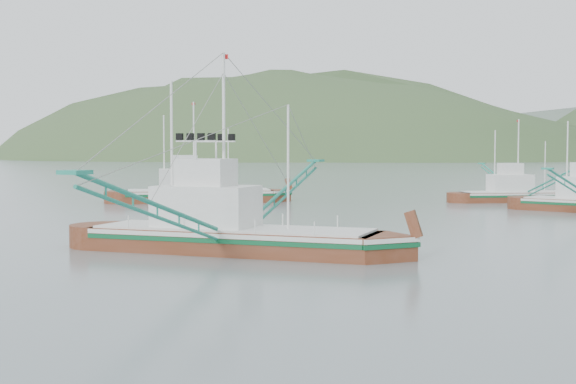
% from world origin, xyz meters
% --- Properties ---
extents(ground, '(1200.00, 1200.00, 0.00)m').
position_xyz_m(ground, '(0.00, 0.00, 0.00)').
color(ground, slate).
rests_on(ground, ground).
extents(main_boat, '(16.69, 29.50, 11.97)m').
position_xyz_m(main_boat, '(-1.58, 1.70, 1.80)').
color(main_boat, '#5E2913').
rests_on(main_boat, ground).
extents(bg_boat_far, '(16.73, 21.45, 9.58)m').
position_xyz_m(bg_boat_far, '(5.68, 51.59, 2.03)').
color(bg_boat_far, '#5E2913').
rests_on(bg_boat_far, ground).
extents(bg_boat_left, '(21.14, 25.48, 11.56)m').
position_xyz_m(bg_boat_left, '(-25.34, 35.93, 2.46)').
color(bg_boat_left, '#5E2913').
rests_on(bg_boat_left, ground).
extents(headland_left, '(448.00, 308.00, 210.00)m').
position_xyz_m(headland_left, '(-180.00, 360.00, 0.00)').
color(headland_left, '#39552B').
rests_on(headland_left, ground).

